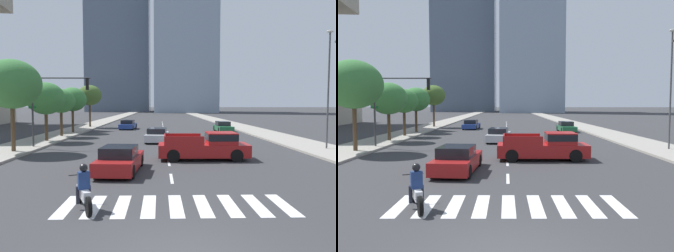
# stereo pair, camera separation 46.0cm
# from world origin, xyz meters

# --- Properties ---
(sidewalk_east) EXTENTS (4.00, 260.00, 0.15)m
(sidewalk_east) POSITION_xyz_m (11.43, 30.00, 0.07)
(sidewalk_east) COLOR gray
(sidewalk_east) RESTS_ON ground
(sidewalk_west) EXTENTS (4.00, 260.00, 0.15)m
(sidewalk_west) POSITION_xyz_m (-11.43, 30.00, 0.07)
(sidewalk_west) COLOR gray
(sidewalk_west) RESTS_ON ground
(crosswalk_near) EXTENTS (7.65, 2.47, 0.01)m
(crosswalk_near) POSITION_xyz_m (-0.00, 3.77, 0.00)
(crosswalk_near) COLOR silver
(crosswalk_near) RESTS_ON ground
(lane_divider_center) EXTENTS (0.14, 50.00, 0.01)m
(lane_divider_center) POSITION_xyz_m (0.00, 31.77, 0.00)
(lane_divider_center) COLOR silver
(lane_divider_center) RESTS_ON ground
(motorcycle_lead) EXTENTS (1.12, 2.07, 1.49)m
(motorcycle_lead) POSITION_xyz_m (-2.99, 3.51, 0.58)
(motorcycle_lead) COLOR black
(motorcycle_lead) RESTS_ON ground
(pickup_truck) EXTENTS (5.47, 2.12, 1.67)m
(pickup_truck) POSITION_xyz_m (2.40, 12.84, 0.81)
(pickup_truck) COLOR maroon
(pickup_truck) RESTS_ON ground
(sedan_green_0) EXTENTS (1.85, 4.59, 1.27)m
(sedan_green_0) POSITION_xyz_m (7.38, 33.40, 0.58)
(sedan_green_0) COLOR #1E6038
(sedan_green_0) RESTS_ON ground
(sedan_red_1) EXTENTS (2.15, 4.58, 1.32)m
(sedan_red_1) POSITION_xyz_m (-2.51, 9.27, 0.60)
(sedan_red_1) COLOR maroon
(sedan_red_1) RESTS_ON ground
(sedan_blue_2) EXTENTS (2.17, 4.47, 1.26)m
(sedan_blue_2) POSITION_xyz_m (-4.83, 37.60, 0.58)
(sedan_blue_2) COLOR navy
(sedan_blue_2) RESTS_ON ground
(sedan_silver_3) EXTENTS (2.24, 4.90, 1.24)m
(sedan_silver_3) POSITION_xyz_m (-0.74, 22.52, 0.58)
(sedan_silver_3) COLOR #B7BABF
(sedan_silver_3) RESTS_ON ground
(traffic_signal_far) EXTENTS (4.74, 0.28, 5.63)m
(traffic_signal_far) POSITION_xyz_m (-8.54, 18.28, 4.03)
(traffic_signal_far) COLOR #333335
(traffic_signal_far) RESTS_ON sidewalk_west
(street_lamp_east) EXTENTS (0.50, 0.24, 8.55)m
(street_lamp_east) POSITION_xyz_m (11.73, 16.59, 5.04)
(street_lamp_east) COLOR #3F3F42
(street_lamp_east) RESTS_ON sidewalk_east
(street_tree_nearest) EXTENTS (3.97, 3.97, 6.29)m
(street_tree_nearest) POSITION_xyz_m (-10.63, 15.77, 4.74)
(street_tree_nearest) COLOR #4C3823
(street_tree_nearest) RESTS_ON sidewalk_west
(street_tree_second) EXTENTS (3.35, 3.35, 5.17)m
(street_tree_second) POSITION_xyz_m (-10.63, 22.38, 3.89)
(street_tree_second) COLOR #4C3823
(street_tree_second) RESTS_ON sidewalk_west
(street_tree_third) EXTENTS (2.89, 2.89, 4.81)m
(street_tree_third) POSITION_xyz_m (-10.63, 26.86, 3.71)
(street_tree_third) COLOR #4C3823
(street_tree_third) RESTS_ON sidewalk_west
(street_tree_fourth) EXTENTS (3.25, 3.25, 5.19)m
(street_tree_fourth) POSITION_xyz_m (-10.63, 31.30, 3.94)
(street_tree_fourth) COLOR #4C3823
(street_tree_fourth) RESTS_ON sidewalk_west
(street_tree_fifth) EXTENTS (3.42, 3.42, 6.01)m
(street_tree_fifth) POSITION_xyz_m (-10.63, 40.70, 4.68)
(street_tree_fifth) COLOR #4C3823
(street_tree_fifth) RESTS_ON sidewalk_west
(office_tower_left_skyline) EXTENTS (29.06, 28.64, 109.89)m
(office_tower_left_skyline) POSITION_xyz_m (-19.79, 155.10, 49.59)
(office_tower_left_skyline) COLOR slate
(office_tower_left_skyline) RESTS_ON ground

